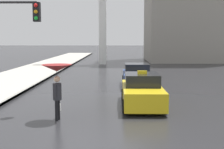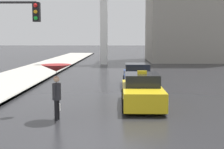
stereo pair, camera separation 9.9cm
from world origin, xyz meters
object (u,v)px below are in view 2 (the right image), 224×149
(sedan_red, at_px, (137,76))
(pedestrian_with_umbrella, at_px, (56,75))
(taxi, at_px, (142,91))
(traffic_light, at_px, (0,32))

(sedan_red, height_order, pedestrian_with_umbrella, pedestrian_with_umbrella)
(sedan_red, xyz_separation_m, pedestrian_with_umbrella, (-3.67, -8.98, 1.11))
(pedestrian_with_umbrella, bearing_deg, sedan_red, -12.11)
(taxi, height_order, traffic_light, traffic_light)
(taxi, xyz_separation_m, sedan_red, (0.14, 6.22, -0.01))
(taxi, relative_size, sedan_red, 1.07)
(sedan_red, height_order, traffic_light, traffic_light)
(traffic_light, bearing_deg, taxi, 14.61)
(traffic_light, bearing_deg, sedan_red, 51.40)
(taxi, height_order, pedestrian_with_umbrella, pedestrian_with_umbrella)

